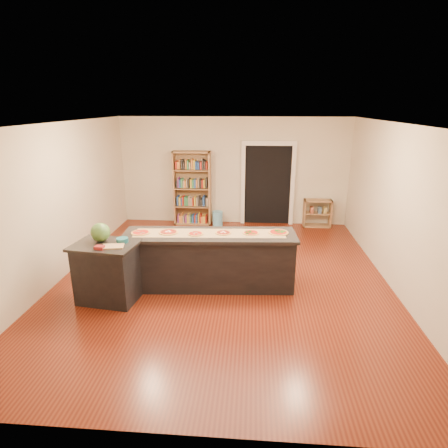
# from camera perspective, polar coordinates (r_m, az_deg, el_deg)

# --- Properties ---
(room) EXTENTS (6.00, 7.00, 2.80)m
(room) POSITION_cam_1_polar(r_m,az_deg,el_deg) (6.57, -0.14, 2.79)
(room) COLOR beige
(room) RESTS_ON ground
(doorway) EXTENTS (1.40, 0.09, 2.21)m
(doorway) POSITION_cam_1_polar(r_m,az_deg,el_deg) (9.98, 6.69, 6.73)
(doorway) COLOR black
(doorway) RESTS_ON room
(kitchen_island) EXTENTS (2.97, 0.81, 0.98)m
(kitchen_island) POSITION_cam_1_polar(r_m,az_deg,el_deg) (6.61, -2.18, -5.47)
(kitchen_island) COLOR black
(kitchen_island) RESTS_ON ground
(side_counter) EXTENTS (1.00, 0.73, 0.99)m
(side_counter) POSITION_cam_1_polar(r_m,az_deg,el_deg) (6.42, -17.31, -6.99)
(side_counter) COLOR black
(side_counter) RESTS_ON ground
(bookshelf) EXTENTS (0.97, 0.35, 1.95)m
(bookshelf) POSITION_cam_1_polar(r_m,az_deg,el_deg) (9.96, -4.86, 5.43)
(bookshelf) COLOR #A0774D
(bookshelf) RESTS_ON ground
(low_shelf) EXTENTS (0.72, 0.31, 0.72)m
(low_shelf) POSITION_cam_1_polar(r_m,az_deg,el_deg) (10.15, 14.02, 1.61)
(low_shelf) COLOR #A0774D
(low_shelf) RESTS_ON ground
(waste_bin) EXTENTS (0.27, 0.27, 0.39)m
(waste_bin) POSITION_cam_1_polar(r_m,az_deg,el_deg) (9.95, -0.99, 0.84)
(waste_bin) COLOR #62ADDA
(waste_bin) RESTS_ON ground
(kraft_paper) EXTENTS (2.61, 0.63, 0.00)m
(kraft_paper) POSITION_cam_1_polar(r_m,az_deg,el_deg) (6.45, -2.22, -1.41)
(kraft_paper) COLOR #91734B
(kraft_paper) RESTS_ON kitchen_island
(watermelon) EXTENTS (0.31, 0.31, 0.31)m
(watermelon) POSITION_cam_1_polar(r_m,az_deg,el_deg) (6.32, -18.32, -1.21)
(watermelon) COLOR #144214
(watermelon) RESTS_ON side_counter
(cutting_board) EXTENTS (0.36, 0.27, 0.02)m
(cutting_board) POSITION_cam_1_polar(r_m,az_deg,el_deg) (6.05, -16.54, -3.30)
(cutting_board) COLOR tan
(cutting_board) RESTS_ON side_counter
(package_red) EXTENTS (0.15, 0.11, 0.05)m
(package_red) POSITION_cam_1_polar(r_m,az_deg,el_deg) (6.03, -18.45, -3.42)
(package_red) COLOR maroon
(package_red) RESTS_ON side_counter
(package_teal) EXTENTS (0.19, 0.19, 0.07)m
(package_teal) POSITION_cam_1_polar(r_m,az_deg,el_deg) (6.21, -15.23, -2.40)
(package_teal) COLOR #195966
(package_teal) RESTS_ON side_counter
(pizza_a) EXTENTS (0.31, 0.31, 0.02)m
(pizza_a) POSITION_cam_1_polar(r_m,az_deg,el_deg) (6.60, -12.58, -1.27)
(pizza_a) COLOR #D9A553
(pizza_a) RESTS_ON kitchen_island
(pizza_b) EXTENTS (0.33, 0.33, 0.02)m
(pizza_b) POSITION_cam_1_polar(r_m,az_deg,el_deg) (6.54, -8.46, -1.21)
(pizza_b) COLOR #D9A553
(pizza_b) RESTS_ON kitchen_island
(pizza_c) EXTENTS (0.27, 0.27, 0.02)m
(pizza_c) POSITION_cam_1_polar(r_m,az_deg,el_deg) (6.40, -4.37, -1.48)
(pizza_c) COLOR #D9A553
(pizza_c) RESTS_ON kitchen_island
(pizza_d) EXTENTS (0.28, 0.28, 0.02)m
(pizza_d) POSITION_cam_1_polar(r_m,az_deg,el_deg) (6.43, -0.11, -1.33)
(pizza_d) COLOR #D9A553
(pizza_d) RESTS_ON kitchen_island
(pizza_e) EXTENTS (0.28, 0.28, 0.02)m
(pizza_e) POSITION_cam_1_polar(r_m,az_deg,el_deg) (6.44, 4.12, -1.35)
(pizza_e) COLOR #D9A553
(pizza_e) RESTS_ON kitchen_island
(pizza_f) EXTENTS (0.33, 0.33, 0.02)m
(pizza_f) POSITION_cam_1_polar(r_m,az_deg,el_deg) (6.52, 8.28, -1.26)
(pizza_f) COLOR #D9A553
(pizza_f) RESTS_ON kitchen_island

